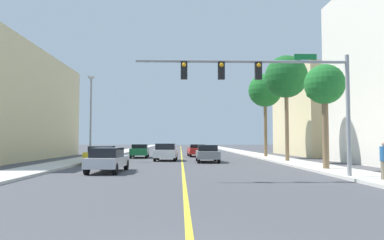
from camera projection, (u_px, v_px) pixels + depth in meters
name	position (u px, v px, depth m)	size (l,w,h in m)	color
ground	(181.00, 155.00, 46.57)	(192.00, 192.00, 0.00)	#47474C
sidewalk_left	(110.00, 154.00, 46.29)	(2.77, 168.00, 0.15)	beige
sidewalk_right	(252.00, 154.00, 46.86)	(2.77, 168.00, 0.15)	beige
lane_marking_center	(181.00, 155.00, 46.57)	(0.16, 144.00, 0.01)	yellow
building_right_far	(351.00, 114.00, 45.61)	(15.67, 15.59, 10.08)	beige
traffic_signal_mast	(274.00, 83.00, 17.78)	(10.32, 0.36, 5.87)	gray
street_lamp	(91.00, 113.00, 32.42)	(0.56, 0.28, 7.33)	gray
palm_near	(325.00, 86.00, 22.49)	(2.44, 2.44, 6.32)	brown
palm_mid	(286.00, 77.00, 30.87)	(3.53, 3.53, 8.77)	brown
palm_far	(265.00, 91.00, 39.16)	(3.53, 3.53, 8.74)	brown
car_green	(140.00, 151.00, 38.77)	(1.95, 4.58, 1.41)	#196638
car_gray	(207.00, 153.00, 31.14)	(1.87, 4.53, 1.44)	slate
car_silver	(108.00, 159.00, 21.28)	(1.89, 4.40, 1.41)	#BCBCC1
car_white	(166.00, 152.00, 33.19)	(2.05, 3.98, 1.54)	white
car_red	(197.00, 150.00, 41.46)	(2.10, 4.65, 1.36)	red
car_yellow	(102.00, 155.00, 28.27)	(1.98, 4.52, 1.39)	gold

